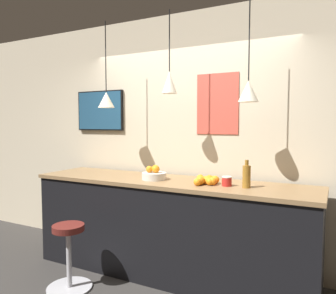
{
  "coord_description": "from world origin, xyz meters",
  "views": [
    {
      "loc": [
        1.58,
        -2.36,
        1.62
      ],
      "look_at": [
        0.0,
        0.69,
        1.38
      ],
      "focal_mm": 35.0,
      "sensor_mm": 36.0,
      "label": 1
    }
  ],
  "objects_px": {
    "juice_bottle": "(247,176)",
    "spread_jar": "(227,181)",
    "fruit_bowl": "(154,174)",
    "mounted_tv": "(100,111)",
    "bar_stool": "(69,252)"
  },
  "relations": [
    {
      "from": "juice_bottle",
      "to": "spread_jar",
      "type": "bearing_deg",
      "value": 180.0
    },
    {
      "from": "fruit_bowl",
      "to": "juice_bottle",
      "type": "height_order",
      "value": "juice_bottle"
    },
    {
      "from": "juice_bottle",
      "to": "spread_jar",
      "type": "distance_m",
      "value": 0.2
    },
    {
      "from": "spread_jar",
      "to": "mounted_tv",
      "type": "height_order",
      "value": "mounted_tv"
    },
    {
      "from": "bar_stool",
      "to": "spread_jar",
      "type": "height_order",
      "value": "spread_jar"
    },
    {
      "from": "fruit_bowl",
      "to": "mounted_tv",
      "type": "distance_m",
      "value": 1.39
    },
    {
      "from": "juice_bottle",
      "to": "fruit_bowl",
      "type": "bearing_deg",
      "value": -179.99
    },
    {
      "from": "fruit_bowl",
      "to": "mounted_tv",
      "type": "xyz_separation_m",
      "value": [
        -1.09,
        0.47,
        0.71
      ]
    },
    {
      "from": "bar_stool",
      "to": "juice_bottle",
      "type": "relative_size",
      "value": 2.45
    },
    {
      "from": "bar_stool",
      "to": "mounted_tv",
      "type": "height_order",
      "value": "mounted_tv"
    },
    {
      "from": "juice_bottle",
      "to": "spread_jar",
      "type": "height_order",
      "value": "juice_bottle"
    },
    {
      "from": "bar_stool",
      "to": "mounted_tv",
      "type": "xyz_separation_m",
      "value": [
        -0.52,
        1.15,
        1.43
      ]
    },
    {
      "from": "spread_jar",
      "to": "fruit_bowl",
      "type": "bearing_deg",
      "value": -179.98
    },
    {
      "from": "juice_bottle",
      "to": "bar_stool",
      "type": "bearing_deg",
      "value": -156.44
    },
    {
      "from": "mounted_tv",
      "to": "juice_bottle",
      "type": "bearing_deg",
      "value": -12.72
    }
  ]
}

